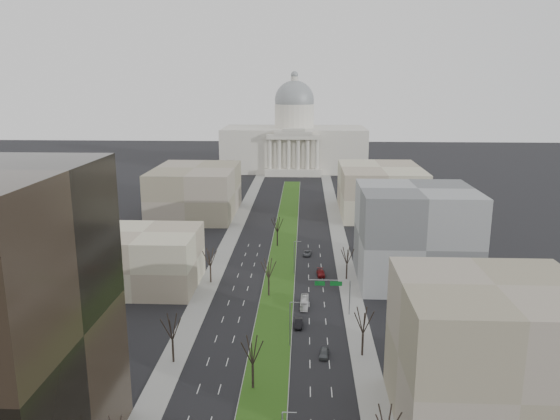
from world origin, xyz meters
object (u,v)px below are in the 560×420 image
(car_grey_near, at_px, (324,353))
(car_grey_far, at_px, (307,253))
(box_van, at_px, (304,302))
(car_red, at_px, (321,273))
(car_black, at_px, (298,323))

(car_grey_near, relative_size, car_grey_far, 0.88)
(car_grey_near, bearing_deg, box_van, 106.91)
(car_red, distance_m, car_grey_far, 17.37)
(car_grey_far, xyz_separation_m, box_van, (-0.72, -37.35, 0.36))
(box_van, bearing_deg, car_grey_near, -79.09)
(car_grey_near, height_order, car_red, car_red)
(car_black, relative_size, box_van, 0.64)
(car_grey_near, height_order, car_black, car_black)
(car_black, height_order, car_red, car_black)
(car_red, bearing_deg, box_van, -105.37)
(car_grey_far, relative_size, box_van, 0.64)
(car_red, height_order, car_grey_far, car_red)
(car_grey_near, xyz_separation_m, car_red, (0.54, 43.13, 0.02))
(car_black, height_order, car_grey_far, car_black)
(car_black, xyz_separation_m, car_grey_far, (1.94, 47.70, -0.12))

